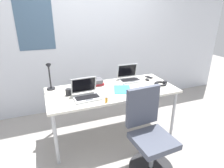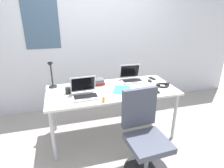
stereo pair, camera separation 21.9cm
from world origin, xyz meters
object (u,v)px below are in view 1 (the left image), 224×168
object	(u,v)px
laptop_back_left	(129,77)
paper_folder_back_left	(122,89)
external_keyboard	(147,91)
office_chair	(149,138)
laptop_far_corner	(86,94)
cell_phone	(149,77)
book_stack	(97,82)
computer_mouse	(147,79)
pill_bottle	(106,99)
desk_lamp	(50,77)
coffee_mug	(69,92)
headphones	(161,83)

from	to	relation	value
laptop_back_left	paper_folder_back_left	bearing A→B (deg)	-129.47
external_keyboard	office_chair	distance (m)	0.67
laptop_far_corner	office_chair	bearing A→B (deg)	-47.36
cell_phone	paper_folder_back_left	size ratio (longest dim) A/B	0.44
external_keyboard	book_stack	size ratio (longest dim) A/B	1.67
computer_mouse	pill_bottle	world-z (taller)	pill_bottle
laptop_back_left	office_chair	world-z (taller)	laptop_back_left
desk_lamp	office_chair	size ratio (longest dim) A/B	0.41
laptop_back_left	coffee_mug	bearing A→B (deg)	-167.20
coffee_mug	external_keyboard	bearing A→B (deg)	-14.36
cell_phone	pill_bottle	distance (m)	1.13
paper_folder_back_left	cell_phone	bearing A→B (deg)	26.58
desk_lamp	laptop_back_left	world-z (taller)	desk_lamp
laptop_far_corner	coffee_mug	bearing A→B (deg)	143.33
headphones	pill_bottle	xyz separation A→B (m)	(-0.95, -0.26, 0.03)
headphones	book_stack	size ratio (longest dim) A/B	1.08
book_stack	coffee_mug	world-z (taller)	book_stack
office_chair	coffee_mug	bearing A→B (deg)	135.07
laptop_back_left	laptop_far_corner	bearing A→B (deg)	-154.58
headphones	coffee_mug	world-z (taller)	coffee_mug
laptop_far_corner	coffee_mug	xyz separation A→B (m)	(-0.20, 0.15, -0.00)
paper_folder_back_left	external_keyboard	bearing A→B (deg)	-30.81
desk_lamp	external_keyboard	world-z (taller)	desk_lamp
computer_mouse	pill_bottle	bearing A→B (deg)	-155.46
computer_mouse	laptop_far_corner	bearing A→B (deg)	-171.03
computer_mouse	coffee_mug	world-z (taller)	coffee_mug
external_keyboard	book_stack	xyz separation A→B (m)	(-0.58, 0.47, 0.03)
laptop_back_left	paper_folder_back_left	xyz separation A→B (m)	(-0.26, -0.31, -0.04)
desk_lamp	headphones	size ratio (longest dim) A/B	1.87
external_keyboard	paper_folder_back_left	xyz separation A→B (m)	(-0.29, 0.17, -0.01)
headphones	pill_bottle	bearing A→B (deg)	-164.55
cell_phone	paper_folder_back_left	xyz separation A→B (m)	(-0.62, -0.31, -0.00)
cell_phone	coffee_mug	distance (m)	1.37
book_stack	paper_folder_back_left	world-z (taller)	book_stack
desk_lamp	pill_bottle	world-z (taller)	desk_lamp
laptop_far_corner	book_stack	world-z (taller)	laptop_far_corner
laptop_back_left	laptop_far_corner	world-z (taller)	laptop_back_left
cell_phone	computer_mouse	bearing A→B (deg)	-145.49
laptop_back_left	paper_folder_back_left	size ratio (longest dim) A/B	1.11
pill_bottle	desk_lamp	bearing A→B (deg)	133.39
laptop_far_corner	desk_lamp	bearing A→B (deg)	134.87
laptop_far_corner	pill_bottle	world-z (taller)	laptop_far_corner
headphones	office_chair	world-z (taller)	office_chair
office_chair	laptop_back_left	bearing A→B (deg)	78.01
book_stack	office_chair	size ratio (longest dim) A/B	0.20
pill_bottle	cell_phone	bearing A→B (deg)	31.95
headphones	coffee_mug	size ratio (longest dim) A/B	1.89
desk_lamp	coffee_mug	distance (m)	0.36
paper_folder_back_left	office_chair	bearing A→B (deg)	-86.26
pill_bottle	book_stack	world-z (taller)	book_stack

